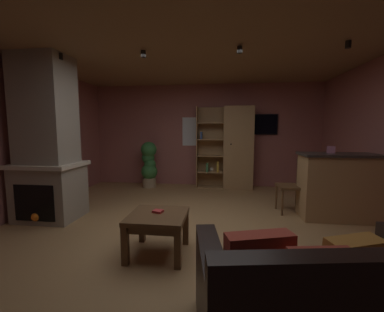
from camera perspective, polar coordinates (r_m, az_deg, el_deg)
floor at (r=3.52m, az=-0.83°, el=-18.15°), size 5.73×6.20×0.02m
wall_back at (r=6.32m, az=3.01°, el=4.80°), size 5.85×0.06×2.58m
ceiling at (r=3.41m, az=-0.91°, el=25.82°), size 5.73×6.20×0.02m
window_pane_back at (r=6.31m, az=0.61°, el=5.73°), size 0.63×0.01×0.73m
stone_fireplace at (r=4.50m, az=-30.74°, el=1.77°), size 0.99×0.78×2.58m
bookshelf_cabinet at (r=6.06m, az=9.85°, el=1.79°), size 1.37×0.41×1.99m
kitchen_bar_counter at (r=4.63m, az=32.24°, el=-6.04°), size 1.41×0.58×1.06m
tissue_box at (r=4.53m, az=29.70°, el=1.31°), size 0.15×0.15×0.11m
leather_couch at (r=2.05m, az=29.29°, el=-28.35°), size 1.79×1.15×0.84m
coffee_table at (r=2.94m, az=-7.99°, el=-14.94°), size 0.65×0.64×0.48m
table_book_0 at (r=2.95m, az=-7.96°, el=-12.67°), size 0.13×0.12×0.03m
dining_chair at (r=4.60m, az=22.97°, el=-5.74°), size 0.44×0.44×0.92m
potted_floor_plant at (r=6.16m, az=-10.00°, el=-1.82°), size 0.40×0.40×1.14m
wall_mounted_tv at (r=6.31m, az=15.38°, el=7.13°), size 0.89×0.06×0.50m
track_light_spot_0 at (r=4.31m, az=-28.39°, el=19.76°), size 0.07×0.07×0.09m
track_light_spot_1 at (r=3.80m, az=-11.30°, el=22.33°), size 0.07×0.07×0.09m
track_light_spot_2 at (r=3.62m, az=11.08°, el=23.19°), size 0.07×0.07×0.09m
track_light_spot_3 at (r=3.90m, az=32.68°, el=21.08°), size 0.07×0.07×0.09m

